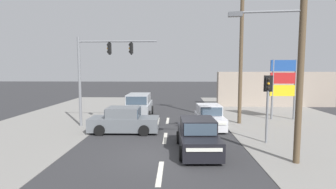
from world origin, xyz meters
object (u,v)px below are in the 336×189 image
object	(u,v)px
utility_pole_foreground_right	(297,50)
sedan_oncoming_mid	(124,121)
sedan_receding_far	(198,136)
traffic_signal_mast	(98,65)
hatchback_kerbside_parked	(209,117)
utility_pole_midground_right	(241,44)
suv_oncoming_near	(139,106)
pedestal_signal_right_kerb	(268,97)
shopping_plaza_sign	(284,81)

from	to	relation	value
utility_pole_foreground_right	sedan_oncoming_mid	world-z (taller)	utility_pole_foreground_right
utility_pole_foreground_right	sedan_receding_far	distance (m)	5.67
traffic_signal_mast	hatchback_kerbside_parked	world-z (taller)	traffic_signal_mast
utility_pole_midground_right	suv_oncoming_near	size ratio (longest dim) A/B	2.35
utility_pole_foreground_right	sedan_oncoming_mid	xyz separation A→B (m)	(-7.99, 5.09, -3.93)
utility_pole_midground_right	pedestal_signal_right_kerb	xyz separation A→B (m)	(0.20, -4.98, -3.19)
sedan_receding_far	utility_pole_foreground_right	bearing A→B (deg)	-21.85
utility_pole_foreground_right	hatchback_kerbside_parked	xyz separation A→B (m)	(-2.60, 6.47, -3.93)
pedestal_signal_right_kerb	utility_pole_foreground_right	bearing A→B (deg)	-88.74
shopping_plaza_sign	suv_oncoming_near	xyz separation A→B (m)	(-11.25, 0.82, -2.10)
utility_pole_foreground_right	shopping_plaza_sign	xyz separation A→B (m)	(3.44, 9.53, -1.65)
utility_pole_midground_right	sedan_oncoming_mid	xyz separation A→B (m)	(-7.73, -2.85, -4.91)
shopping_plaza_sign	sedan_oncoming_mid	distance (m)	12.48
shopping_plaza_sign	traffic_signal_mast	bearing A→B (deg)	-168.24
hatchback_kerbside_parked	suv_oncoming_near	world-z (taller)	suv_oncoming_near
utility_pole_foreground_right	pedestal_signal_right_kerb	world-z (taller)	utility_pole_foreground_right
utility_pole_foreground_right	utility_pole_midground_right	distance (m)	8.00
traffic_signal_mast	shopping_plaza_sign	size ratio (longest dim) A/B	1.30
utility_pole_foreground_right	utility_pole_midground_right	xyz separation A→B (m)	(-0.27, 7.93, 0.98)
traffic_signal_mast	suv_oncoming_near	size ratio (longest dim) A/B	1.32
utility_pole_foreground_right	sedan_receding_far	size ratio (longest dim) A/B	1.99
utility_pole_midground_right	hatchback_kerbside_parked	distance (m)	5.63
pedestal_signal_right_kerb	sedan_oncoming_mid	bearing A→B (deg)	164.92
pedestal_signal_right_kerb	suv_oncoming_near	size ratio (longest dim) A/B	0.78
traffic_signal_mast	pedestal_signal_right_kerb	xyz separation A→B (m)	(9.93, -3.78, -1.73)
utility_pole_midground_right	sedan_receding_far	world-z (taller)	utility_pole_midground_right
utility_pole_foreground_right	utility_pole_midground_right	size ratio (longest dim) A/B	0.80
utility_pole_foreground_right	shopping_plaza_sign	size ratio (longest dim) A/B	1.86
sedan_oncoming_mid	suv_oncoming_near	xyz separation A→B (m)	(0.19, 5.26, 0.18)
pedestal_signal_right_kerb	suv_oncoming_near	bearing A→B (deg)	136.29
sedan_oncoming_mid	suv_oncoming_near	size ratio (longest dim) A/B	0.93
suv_oncoming_near	sedan_receding_far	bearing A→B (deg)	-65.56
utility_pole_midground_right	sedan_receding_far	bearing A→B (deg)	-118.76
shopping_plaza_sign	suv_oncoming_near	world-z (taller)	shopping_plaza_sign
pedestal_signal_right_kerb	hatchback_kerbside_parked	bearing A→B (deg)	125.87
traffic_signal_mast	sedan_oncoming_mid	xyz separation A→B (m)	(2.00, -1.64, -3.44)
traffic_signal_mast	utility_pole_foreground_right	bearing A→B (deg)	-33.96
shopping_plaza_sign	suv_oncoming_near	size ratio (longest dim) A/B	1.01
hatchback_kerbside_parked	sedan_receding_far	world-z (taller)	sedan_receding_far
shopping_plaza_sign	sedan_receding_far	size ratio (longest dim) A/B	1.07
pedestal_signal_right_kerb	shopping_plaza_sign	xyz separation A→B (m)	(3.51, 6.58, 0.57)
utility_pole_midground_right	pedestal_signal_right_kerb	bearing A→B (deg)	-87.66
utility_pole_foreground_right	sedan_oncoming_mid	distance (m)	10.26
utility_pole_midground_right	traffic_signal_mast	distance (m)	9.91
suv_oncoming_near	utility_pole_midground_right	bearing A→B (deg)	-17.77
shopping_plaza_sign	hatchback_kerbside_parked	bearing A→B (deg)	-153.12
suv_oncoming_near	hatchback_kerbside_parked	bearing A→B (deg)	-36.77
pedestal_signal_right_kerb	suv_oncoming_near	xyz separation A→B (m)	(-7.74, 7.40, -1.53)
utility_pole_foreground_right	pedestal_signal_right_kerb	xyz separation A→B (m)	(-0.06, 2.95, -2.22)
hatchback_kerbside_parked	sedan_oncoming_mid	bearing A→B (deg)	-165.68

